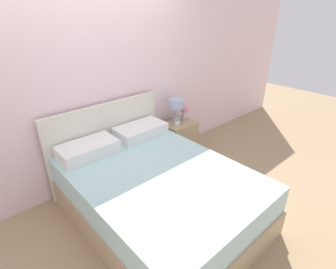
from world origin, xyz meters
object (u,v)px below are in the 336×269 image
Objects in this scene: bed at (154,190)px; table_lamp at (176,106)px; alarm_clock at (177,124)px; flower_vase at (184,110)px; nightstand at (179,139)px.

table_lamp is (1.07, 0.80, 0.47)m from bed.
alarm_clock is at bearing 35.03° from bed.
bed is at bearing -147.08° from flower_vase.
flower_vase reaches higher than nightstand.
table_lamp is at bearing -174.22° from flower_vase.
bed is 5.79× the size of table_lamp.
alarm_clock is at bearing -155.84° from flower_vase.
table_lamp is 1.56× the size of flower_vase.
alarm_clock is (1.00, 0.70, 0.25)m from bed.
bed is 9.01× the size of flower_vase.
bed reaches higher than nightstand.
nightstand is at bearing 28.74° from alarm_clock.
nightstand is 2.31× the size of flower_vase.
nightstand is at bearing -158.70° from flower_vase.
table_lamp is at bearing 117.14° from nightstand.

